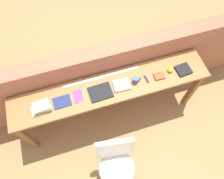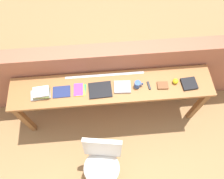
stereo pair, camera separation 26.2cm
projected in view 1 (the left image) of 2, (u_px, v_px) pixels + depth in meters
The scene contains 15 objects.
ground_plane at pixel (117, 131), 3.31m from camera, with size 40.00×40.00×0.00m, color #9E7547.
brick_wall_back at pixel (104, 76), 3.07m from camera, with size 6.00×0.20×1.18m, color #9E5B42.
sideboard at pixel (111, 92), 2.78m from camera, with size 2.50×0.44×0.88m.
chair_white_moulded at pixel (116, 162), 2.60m from camera, with size 0.51×0.52×0.89m.
book_stack_leftmost at pixel (42, 107), 2.49m from camera, with size 0.24×0.16×0.08m.
magazine_cycling at pixel (62, 102), 2.56m from camera, with size 0.21×0.15×0.01m, color navy.
pamphlet_pile_colourful at pixel (80, 96), 2.60m from camera, with size 0.15×0.17×0.01m.
book_open_centre at pixel (100, 92), 2.62m from camera, with size 0.28×0.21×0.02m, color black.
book_grey_hardcover at pixel (121, 85), 2.66m from camera, with size 0.20×0.16×0.03m, color #9E9EA3.
mug at pixel (136, 80), 2.65m from camera, with size 0.11×0.08×0.09m.
multitool_folded at pixel (146, 79), 2.70m from camera, with size 0.02×0.11×0.02m, color black.
leather_journal_brown at pixel (159, 76), 2.72m from camera, with size 0.13×0.10×0.02m, color brown.
sports_ball_small at pixel (170, 70), 2.73m from camera, with size 0.07×0.07×0.07m, color yellow.
book_repair_rightmost at pixel (183, 70), 2.76m from camera, with size 0.18×0.17×0.03m, color black.
ruler_metal_back_edge at pixel (101, 77), 2.72m from camera, with size 0.99×0.03×0.00m, color silver.
Camera 1 is at (-0.36, -0.89, 3.23)m, focal length 35.00 mm.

